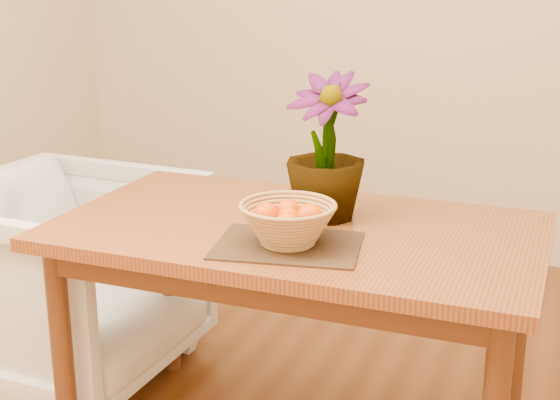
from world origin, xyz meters
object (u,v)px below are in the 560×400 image
(wicker_basket, at_px, (288,226))
(armchair, at_px, (68,269))
(potted_plant, at_px, (326,147))
(table, at_px, (297,253))

(wicker_basket, bearing_deg, armchair, 161.15)
(wicker_basket, relative_size, potted_plant, 0.61)
(table, height_order, wicker_basket, wicker_basket)
(table, distance_m, armchair, 0.99)
(potted_plant, xyz_separation_m, armchair, (-1.00, 0.06, -0.55))
(table, relative_size, armchair, 1.69)
(table, bearing_deg, wicker_basket, -77.43)
(table, distance_m, wicker_basket, 0.23)
(table, height_order, armchair, armchair)
(potted_plant, relative_size, armchair, 0.52)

